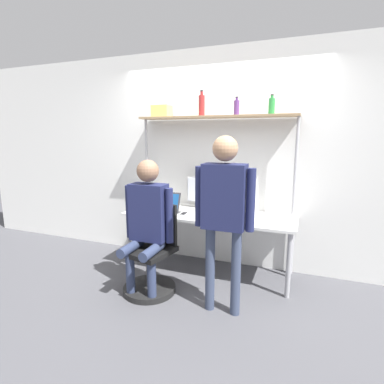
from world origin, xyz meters
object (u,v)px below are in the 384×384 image
(person_seated, at_px, (147,216))
(bottle_purple, at_px, (237,107))
(monitor, at_px, (205,192))
(storage_box, at_px, (162,111))
(bottle_green, at_px, (272,106))
(cell_phone, at_px, (184,214))
(laptop, at_px, (165,207))
(bottle_red, at_px, (202,105))
(office_chair, at_px, (152,265))
(person_standing, at_px, (224,204))

(person_seated, height_order, bottle_purple, bottle_purple)
(monitor, distance_m, storage_box, 1.15)
(monitor, relative_size, bottle_green, 2.22)
(cell_phone, bearing_deg, monitor, 66.96)
(laptop, relative_size, bottle_purple, 1.67)
(bottle_purple, relative_size, storage_box, 0.94)
(person_seated, bearing_deg, bottle_purple, 51.94)
(laptop, relative_size, cell_phone, 2.29)
(bottle_green, bearing_deg, bottle_purple, 180.00)
(monitor, distance_m, bottle_purple, 1.09)
(bottle_purple, bearing_deg, bottle_red, 180.00)
(cell_phone, height_order, storage_box, storage_box)
(bottle_green, bearing_deg, laptop, -164.39)
(laptop, distance_m, person_seated, 0.57)
(laptop, bearing_deg, office_chair, -81.38)
(office_chair, bearing_deg, person_seated, -100.18)
(person_seated, distance_m, person_standing, 0.86)
(office_chair, xyz_separation_m, bottle_red, (0.27, 0.85, 1.72))
(cell_phone, distance_m, bottle_purple, 1.38)
(office_chair, bearing_deg, laptop, 98.62)
(bottle_red, bearing_deg, bottle_purple, 0.00)
(cell_phone, distance_m, bottle_red, 1.31)
(monitor, bearing_deg, bottle_green, -2.06)
(person_seated, xyz_separation_m, bottle_purple, (0.70, 0.89, 1.13))
(cell_phone, relative_size, bottle_green, 0.70)
(person_seated, height_order, bottle_red, bottle_red)
(laptop, xyz_separation_m, person_seated, (0.07, -0.57, 0.04))
(cell_phone, distance_m, storage_box, 1.32)
(person_seated, xyz_separation_m, person_standing, (0.83, -0.07, 0.22))
(monitor, xyz_separation_m, bottle_purple, (0.38, -0.03, 1.02))
(bottle_red, xyz_separation_m, storage_box, (-0.53, 0.00, -0.06))
(person_seated, bearing_deg, bottle_red, 72.93)
(laptop, bearing_deg, monitor, 42.35)
(person_seated, xyz_separation_m, storage_box, (-0.26, 0.89, 1.11))
(monitor, bearing_deg, cell_phone, -113.04)
(bottle_red, bearing_deg, cell_phone, -108.37)
(bottle_green, distance_m, storage_box, 1.35)
(laptop, bearing_deg, storage_box, 119.86)
(monitor, relative_size, bottle_purple, 2.30)
(cell_phone, relative_size, person_seated, 0.11)
(bottle_purple, bearing_deg, monitor, 175.85)
(monitor, distance_m, bottle_green, 1.28)
(office_chair, relative_size, storage_box, 4.27)
(person_seated, height_order, storage_box, storage_box)
(person_seated, bearing_deg, monitor, 71.07)
(laptop, height_order, person_seated, person_seated)
(bottle_green, bearing_deg, person_seated, -140.70)
(laptop, relative_size, person_seated, 0.24)
(cell_phone, distance_m, bottle_green, 1.57)
(office_chair, height_order, storage_box, storage_box)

